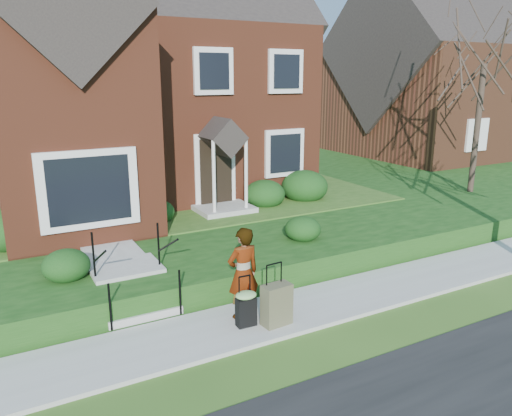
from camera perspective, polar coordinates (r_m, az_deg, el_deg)
ground at (r=9.89m, az=3.55°, el=-12.06°), size 120.00×120.00×0.00m
sidewalk at (r=9.87m, az=3.55°, el=-11.85°), size 60.00×1.60×0.08m
terrace at (r=20.74m, az=-3.09°, el=3.24°), size 44.00×20.00×0.60m
walkway at (r=13.21m, az=-17.62°, el=-2.77°), size 1.20×6.00×0.06m
main_house at (r=17.65m, az=-14.37°, el=17.00°), size 10.40×10.20×9.40m
neighbour_house at (r=27.76m, az=20.50°, el=15.58°), size 9.40×8.00×9.20m
front_steps at (r=10.35m, az=-14.01°, el=-8.33°), size 1.40×2.02×1.50m
foundation_shrubs at (r=13.79m, az=-6.63°, el=0.47°), size 10.17×4.57×1.05m
woman at (r=9.25m, az=-1.47°, el=-7.46°), size 0.66×0.46×1.76m
suitcase_black at (r=9.15m, az=-1.14°, el=-11.22°), size 0.41×0.34×0.95m
suitcase_olive at (r=9.20m, az=2.37°, el=-10.96°), size 0.56×0.34×1.16m
tree_gap at (r=18.42m, az=24.78°, el=16.00°), size 4.66×4.66×6.66m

